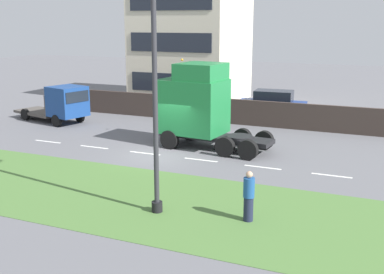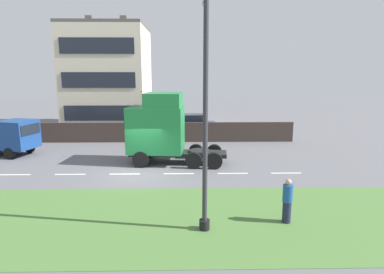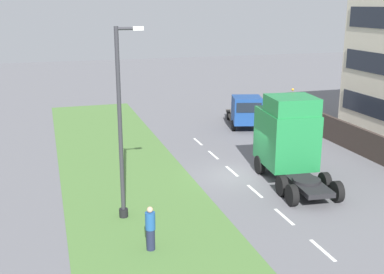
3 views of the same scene
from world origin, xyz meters
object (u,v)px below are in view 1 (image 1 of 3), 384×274
parked_car (272,107)px  pedestrian (249,197)px  lamp_post (156,109)px  lorry_cab (197,105)px  flatbed_truck (63,104)px

parked_car → pedestrian: 17.57m
lamp_post → pedestrian: size_ratio=4.63×
lorry_cab → pedestrian: size_ratio=3.60×
flatbed_truck → parked_car: 14.33m
flatbed_truck → lamp_post: size_ratio=0.76×
lorry_cab → parked_car: (8.40, -2.13, -1.26)m
lorry_cab → pedestrian: 10.56m
flatbed_truck → pedestrian: flatbed_truck is taller
lorry_cab → lamp_post: 9.70m
lorry_cab → flatbed_truck: 11.03m
parked_car → pedestrian: (-17.22, -3.52, -0.16)m
flatbed_truck → parked_car: bearing=130.8°
parked_car → pedestrian: parked_car is taller
lorry_cab → flatbed_truck: lorry_cab is taller
lorry_cab → pedestrian: (-8.81, -5.65, -1.42)m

